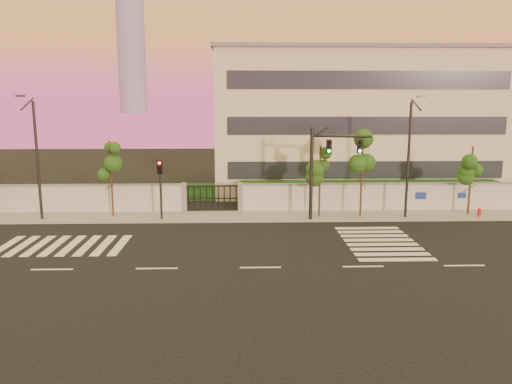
# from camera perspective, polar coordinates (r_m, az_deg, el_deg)

# --- Properties ---
(ground) EXTENTS (120.00, 120.00, 0.00)m
(ground) POSITION_cam_1_polar(r_m,az_deg,el_deg) (24.40, 0.52, -8.64)
(ground) COLOR black
(ground) RESTS_ON ground
(sidewalk) EXTENTS (60.00, 3.00, 0.15)m
(sidewalk) POSITION_cam_1_polar(r_m,az_deg,el_deg) (34.47, -0.14, -2.79)
(sidewalk) COLOR gray
(sidewalk) RESTS_ON ground
(perimeter_wall) EXTENTS (60.00, 0.36, 2.20)m
(perimeter_wall) POSITION_cam_1_polar(r_m,az_deg,el_deg) (35.73, -0.04, -0.68)
(perimeter_wall) COLOR #AAADB1
(perimeter_wall) RESTS_ON ground
(hedge_row) EXTENTS (41.00, 4.25, 1.80)m
(hedge_row) POSITION_cam_1_polar(r_m,az_deg,el_deg) (38.51, 1.43, -0.25)
(hedge_row) COLOR #103615
(hedge_row) RESTS_ON ground
(institutional_building) EXTENTS (24.40, 12.40, 12.25)m
(institutional_building) POSITION_cam_1_polar(r_m,az_deg,el_deg) (46.13, 10.83, 8.03)
(institutional_building) COLOR beige
(institutional_building) RESTS_ON ground
(distant_skyscraper) EXTENTS (16.00, 16.00, 118.00)m
(distant_skyscraper) POSITION_cam_1_polar(r_m,az_deg,el_deg) (314.41, -14.27, 20.09)
(distant_skyscraper) COLOR gray
(distant_skyscraper) RESTS_ON ground
(road_markings) EXTENTS (57.00, 7.62, 0.02)m
(road_markings) POSITION_cam_1_polar(r_m,az_deg,el_deg) (27.97, -3.03, -6.11)
(road_markings) COLOR silver
(road_markings) RESTS_ON ground
(street_tree_c) EXTENTS (1.54, 1.23, 5.29)m
(street_tree_c) POSITION_cam_1_polar(r_m,az_deg,el_deg) (35.09, -16.25, 3.36)
(street_tree_c) COLOR #382314
(street_tree_c) RESTS_ON ground
(street_tree_d) EXTENTS (1.63, 1.30, 4.97)m
(street_tree_d) POSITION_cam_1_polar(r_m,az_deg,el_deg) (33.87, 7.38, 3.05)
(street_tree_d) COLOR #382314
(street_tree_d) RESTS_ON ground
(street_tree_e) EXTENTS (1.61, 1.28, 5.95)m
(street_tree_e) POSITION_cam_1_polar(r_m,az_deg,el_deg) (34.16, 12.11, 4.17)
(street_tree_e) COLOR #382314
(street_tree_e) RESTS_ON ground
(street_tree_f) EXTENTS (1.61, 1.28, 4.85)m
(street_tree_f) POSITION_cam_1_polar(r_m,az_deg,el_deg) (37.46, 23.43, 2.85)
(street_tree_f) COLOR #382314
(street_tree_f) RESTS_ON ground
(traffic_signal_main) EXTENTS (3.94, 0.85, 6.26)m
(traffic_signal_main) POSITION_cam_1_polar(r_m,az_deg,el_deg) (32.98, 7.73, 3.37)
(traffic_signal_main) COLOR black
(traffic_signal_main) RESTS_ON ground
(traffic_signal_secondary) EXTENTS (0.33, 0.33, 4.21)m
(traffic_signal_secondary) POSITION_cam_1_polar(r_m,az_deg,el_deg) (33.50, -10.88, 1.16)
(traffic_signal_secondary) COLOR black
(traffic_signal_secondary) RESTS_ON ground
(streetlight_west) EXTENTS (0.50, 2.00, 8.30)m
(streetlight_west) POSITION_cam_1_polar(r_m,az_deg,el_deg) (35.59, -23.85, 3.94)
(streetlight_west) COLOR black
(streetlight_west) RESTS_ON ground
(streetlight_east) EXTENTS (0.49, 1.99, 8.26)m
(streetlight_east) POSITION_cam_1_polar(r_m,az_deg,el_deg) (34.65, 17.13, 4.18)
(streetlight_east) COLOR black
(streetlight_east) RESTS_ON ground
(fire_hydrant) EXTENTS (0.29, 0.28, 0.74)m
(fire_hydrant) POSITION_cam_1_polar(r_m,az_deg,el_deg) (37.33, 24.14, -2.22)
(fire_hydrant) COLOR red
(fire_hydrant) RESTS_ON ground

